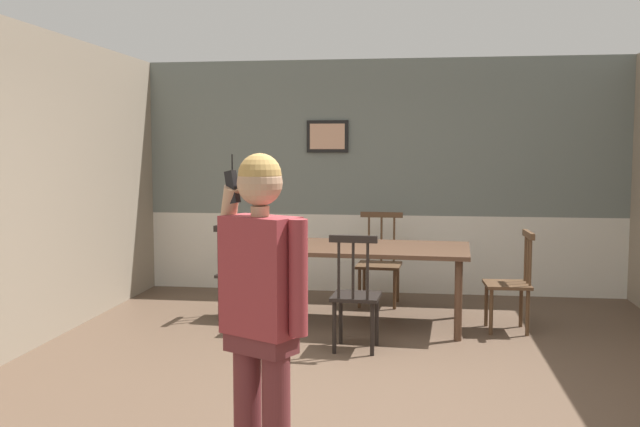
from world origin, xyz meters
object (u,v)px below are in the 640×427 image
Objects in this scene: dining_table at (369,254)px; chair_near_window at (355,295)px; person_figure at (262,303)px; chair_at_table_head at (511,283)px; chair_by_doorway at (380,261)px; chair_opposite_corner at (237,272)px.

chair_near_window is at bearing -93.26° from dining_table.
person_figure is at bearing -94.67° from dining_table.
dining_table is at bearing 84.66° from chair_at_table_head.
chair_by_doorway is 1.06× the size of chair_at_table_head.
person_figure reaches higher than chair_by_doorway.
person_figure is (-0.23, -2.59, 0.49)m from chair_near_window.
chair_opposite_corner is 0.57× the size of person_figure.
chair_at_table_head is (1.40, 0.86, -0.02)m from chair_near_window.
person_figure is at bearing 21.30° from chair_opposite_corner.
chair_by_doorway is 1.64m from chair_opposite_corner.
chair_near_window is 1.00× the size of chair_by_doorway.
person_figure reaches higher than chair_near_window.
chair_at_table_head is at bearing 91.69° from chair_opposite_corner.
person_figure is (1.06, -3.59, 0.50)m from chair_opposite_corner.
person_figure reaches higher than chair_at_table_head.
chair_by_doorway reaches higher than chair_at_table_head.
chair_near_window reaches higher than chair_at_table_head.
person_figure reaches higher than dining_table.
chair_at_table_head is (1.35, -0.07, -0.23)m from dining_table.
person_figure is (-1.63, -3.44, 0.51)m from chair_at_table_head.
dining_table is 1.96× the size of chair_near_window.
person_figure is at bearing 152.40° from chair_at_table_head.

